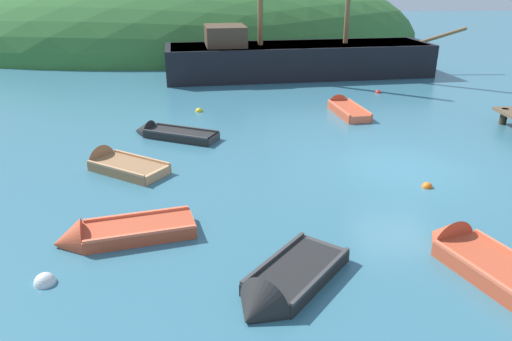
{
  "coord_description": "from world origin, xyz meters",
  "views": [
    {
      "loc": [
        -5.63,
        -13.78,
        5.83
      ],
      "look_at": [
        -4.57,
        -0.12,
        0.12
      ],
      "focal_mm": 33.96,
      "sensor_mm": 36.0,
      "label": 1
    }
  ],
  "objects": [
    {
      "name": "rowboat_outer_left",
      "position": [
        -4.52,
        -6.02,
        0.08
      ],
      "size": [
        2.8,
        3.02,
        1.13
      ],
      "rotation": [
        0.0,
        0.0,
        4.02
      ],
      "color": "black",
      "rests_on": "ground"
    },
    {
      "name": "sailing_ship",
      "position": [
        -1.08,
        14.48,
        0.69
      ],
      "size": [
        18.08,
        5.02,
        12.28
      ],
      "rotation": [
        0.0,
        0.0,
        0.08
      ],
      "color": "black",
      "rests_on": "ground"
    },
    {
      "name": "buoy_yellow",
      "position": [
        -6.54,
        7.13,
        0.0
      ],
      "size": [
        0.33,
        0.33,
        0.33
      ],
      "primitive_type": "sphere",
      "color": "yellow",
      "rests_on": "ground"
    },
    {
      "name": "rowboat_center",
      "position": [
        -8.96,
        0.69,
        0.08
      ],
      "size": [
        3.12,
        2.68,
        1.14
      ],
      "rotation": [
        0.0,
        0.0,
        2.53
      ],
      "color": "#9E7047",
      "rests_on": "ground"
    },
    {
      "name": "buoy_red",
      "position": [
        2.46,
        9.94,
        0.0
      ],
      "size": [
        0.31,
        0.31,
        0.31
      ],
      "primitive_type": "sphere",
      "color": "red",
      "rests_on": "ground"
    },
    {
      "name": "ground_plane",
      "position": [
        0.0,
        0.0,
        0.0
      ],
      "size": [
        120.0,
        120.0,
        0.0
      ],
      "primitive_type": "plane",
      "color": "teal"
    },
    {
      "name": "rowboat_near_dock",
      "position": [
        -8.15,
        -3.73,
        0.09
      ],
      "size": [
        3.34,
        1.72,
        1.04
      ],
      "rotation": [
        0.0,
        0.0,
        3.36
      ],
      "color": "#C64C2D",
      "rests_on": "ground"
    },
    {
      "name": "rowboat_far",
      "position": [
        -0.12,
        6.64,
        0.1
      ],
      "size": [
        1.39,
        3.4,
        0.98
      ],
      "rotation": [
        0.0,
        0.0,
        1.69
      ],
      "color": "#C64C2D",
      "rests_on": "ground"
    },
    {
      "name": "rowboat_portside",
      "position": [
        -7.59,
        3.72,
        0.08
      ],
      "size": [
        3.46,
        2.37,
        0.93
      ],
      "rotation": [
        0.0,
        0.0,
        2.68
      ],
      "color": "black",
      "rests_on": "ground"
    },
    {
      "name": "shore_hill",
      "position": [
        -9.71,
        30.57,
        0.0
      ],
      "size": [
        43.08,
        27.65,
        13.69
      ],
      "primitive_type": "ellipsoid",
      "color": "#387033",
      "rests_on": "ground"
    },
    {
      "name": "buoy_white",
      "position": [
        -9.24,
        -5.37,
        0.0
      ],
      "size": [
        0.43,
        0.43,
        0.43
      ],
      "primitive_type": "sphere",
      "color": "white",
      "rests_on": "ground"
    },
    {
      "name": "rowboat_outer_right",
      "position": [
        -0.25,
        -5.47,
        0.11
      ],
      "size": [
        2.24,
        3.56,
        1.18
      ],
      "rotation": [
        0.0,
        0.0,
        1.9
      ],
      "color": "#C64C2D",
      "rests_on": "ground"
    },
    {
      "name": "buoy_orange",
      "position": [
        0.29,
        -1.47,
        0.0
      ],
      "size": [
        0.3,
        0.3,
        0.3
      ],
      "primitive_type": "sphere",
      "color": "orange",
      "rests_on": "ground"
    }
  ]
}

